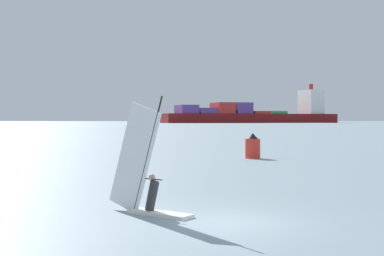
{
  "coord_description": "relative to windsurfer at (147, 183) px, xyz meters",
  "views": [
    {
      "loc": [
        -4.02,
        -16.42,
        3.29
      ],
      "look_at": [
        1.56,
        15.7,
        2.75
      ],
      "focal_mm": 49.69,
      "sensor_mm": 36.0,
      "label": 1
    }
  ],
  "objects": [
    {
      "name": "windsurfer",
      "position": [
        0.0,
        0.0,
        0.0
      ],
      "size": [
        2.78,
        2.86,
        4.18
      ],
      "rotation": [
        0.0,
        0.0,
        5.48
      ],
      "color": "white",
      "rests_on": "ground_plane"
    },
    {
      "name": "channel_buoy",
      "position": [
        11.09,
        24.73,
        -0.09
      ],
      "size": [
        1.28,
        1.28,
        2.15
      ],
      "color": "red",
      "rests_on": "ground_plane"
    },
    {
      "name": "ground_plane",
      "position": [
        2.42,
        -2.02,
        -1.05
      ],
      "size": [
        4000.0,
        4000.0,
        0.0
      ],
      "primitive_type": "plane",
      "color": "gray"
    },
    {
      "name": "cargo_ship",
      "position": [
        142.4,
        471.81,
        7.4
      ],
      "size": [
        173.81,
        53.66,
        38.28
      ],
      "rotation": [
        0.0,
        0.0,
        3.28
      ],
      "color": "maroon",
      "rests_on": "ground_plane"
    }
  ]
}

